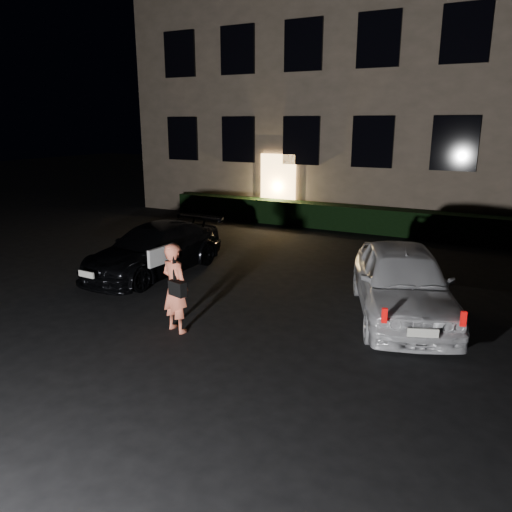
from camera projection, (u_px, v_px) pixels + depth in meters
The scene contains 6 objects.
ground at pixel (187, 352), 8.20m from camera, with size 80.00×80.00×0.00m, color black.
building at pixel (404, 60), 19.46m from camera, with size 20.00×8.11×12.00m.
hedge at pixel (365, 219), 17.07m from camera, with size 15.00×0.70×0.85m, color black.
sedan at pixel (154, 249), 12.35m from camera, with size 1.89×4.28×1.20m.
hatch at pixel (402, 282), 9.52m from camera, with size 3.02×4.45×1.41m.
man at pixel (175, 288), 8.82m from camera, with size 0.68×0.53×1.63m.
Camera 1 is at (4.49, -6.12, 3.65)m, focal length 35.00 mm.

